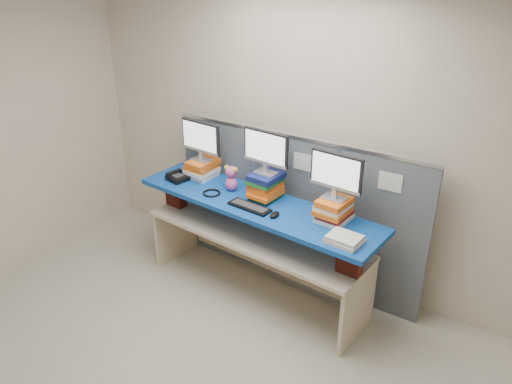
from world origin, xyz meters
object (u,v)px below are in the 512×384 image
Objects in this scene: monitor_right at (336,173)px; desk_phone at (177,177)px; blue_board at (256,204)px; monitor_left at (201,139)px; desk at (256,245)px; monitor_center at (266,150)px; keyboard at (250,207)px.

monitor_right reaches higher than desk_phone.
monitor_left is at bearing 171.14° from blue_board.
desk is 4.88× the size of monitor_center.
monitor_left reaches higher than desk.
monitor_center is 1.11× the size of keyboard.
monitor_right reaches higher than keyboard.
monitor_center is 2.07× the size of desk_phone.
monitor_center is (0.03, 0.12, 0.49)m from blue_board.
desk is 0.43m from blue_board.
monitor_right is at bearing 19.67° from keyboard.
monitor_center reaches higher than blue_board.
blue_board is 0.51m from monitor_center.
blue_board is 5.24× the size of monitor_left.
monitor_center is at bearing 0.00° from monitor_left.
desk_phone reaches higher than desk.
blue_board is at bearing -85.16° from desk.
monitor_right reaches higher than monitor_left.
desk is at bearing -99.20° from monitor_center.
monitor_left is 1.00× the size of monitor_center.
monitor_center reaches higher than desk.
blue_board is 0.92m from desk_phone.
blue_board is (0.00, -0.00, 0.43)m from desk.
monitor_left is at bearing -180.00° from monitor_right.
blue_board is 0.85m from monitor_right.
monitor_right is 1.11× the size of keyboard.
keyboard reaches higher than desk.
keyboard is at bearing -78.34° from desk.
monitor_center is 1.05m from desk_phone.
monitor_center is at bearing 80.80° from desk.
keyboard reaches higher than blue_board.
keyboard is (0.76, -0.31, -0.39)m from monitor_left.
desk_phone is at bearing -174.47° from blue_board.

